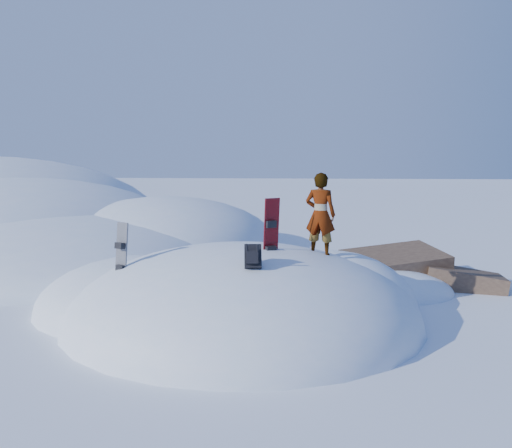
# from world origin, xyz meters

# --- Properties ---
(ground) EXTENTS (120.00, 120.00, 0.00)m
(ground) POSITION_xyz_m (0.00, 0.00, 0.00)
(ground) COLOR white
(ground) RESTS_ON ground
(snow_mound) EXTENTS (8.00, 6.00, 3.00)m
(snow_mound) POSITION_xyz_m (-0.17, 0.24, 0.00)
(snow_mound) COLOR white
(snow_mound) RESTS_ON ground
(snow_ridge) EXTENTS (21.50, 18.50, 6.40)m
(snow_ridge) POSITION_xyz_m (-10.43, 9.85, 0.00)
(snow_ridge) COLOR white
(snow_ridge) RESTS_ON ground
(rock_outcrop) EXTENTS (4.68, 4.41, 1.68)m
(rock_outcrop) POSITION_xyz_m (3.72, 3.01, 0.01)
(rock_outcrop) COLOR brown
(rock_outcrop) RESTS_ON ground
(snowboard_red) EXTENTS (0.33, 0.31, 1.61)m
(snowboard_red) POSITION_xyz_m (0.57, -0.19, 1.66)
(snowboard_red) COLOR #AF0914
(snowboard_red) RESTS_ON snow_mound
(snowboard_dark) EXTENTS (0.32, 0.29, 1.41)m
(snowboard_dark) POSITION_xyz_m (-2.24, -0.44, 1.29)
(snowboard_dark) COLOR black
(snowboard_dark) RESTS_ON snow_mound
(backpack) EXTENTS (0.32, 0.42, 0.48)m
(backpack) POSITION_xyz_m (0.32, -1.22, 1.53)
(backpack) COLOR black
(backpack) RESTS_ON snow_mound
(gear_pile) EXTENTS (0.81, 0.63, 0.21)m
(gear_pile) POSITION_xyz_m (-2.16, -1.66, 0.10)
(gear_pile) COLOR black
(gear_pile) RESTS_ON ground
(person) EXTENTS (0.69, 0.56, 1.64)m
(person) POSITION_xyz_m (1.52, 0.29, 2.08)
(person) COLOR slate
(person) RESTS_ON snow_mound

